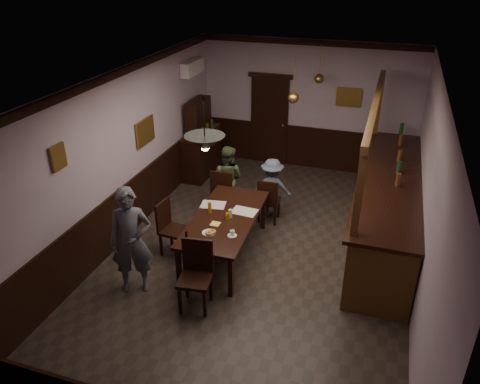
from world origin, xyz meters
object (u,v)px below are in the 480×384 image
at_px(coffee_cup, 232,233).
at_px(pendant_iron, 205,143).
at_px(chair_far_left, 223,191).
at_px(chair_far_right, 268,199).
at_px(soda_can, 228,216).
at_px(pendant_brass_far, 319,79).
at_px(chair_near, 196,271).
at_px(person_standing, 131,241).
at_px(person_seated_right, 272,188).
at_px(sideboard, 201,145).
at_px(dining_table, 225,220).
at_px(bar_counter, 386,206).
at_px(pendant_brass_mid, 293,98).
at_px(chair_side, 170,225).
at_px(person_seated_left, 227,179).

xyz_separation_m(coffee_cup, pendant_iron, (-0.28, -0.30, 1.56)).
distance_m(chair_far_left, coffee_cup, 1.94).
bearing_deg(chair_far_right, soda_can, 73.92).
relative_size(chair_far_right, pendant_brass_far, 1.12).
bearing_deg(chair_near, person_standing, 170.27).
xyz_separation_m(person_seated_right, sideboard, (-2.06, 1.41, 0.11)).
height_order(chair_near, soda_can, chair_near).
distance_m(sideboard, pendant_iron, 4.45).
relative_size(dining_table, pendant_brass_far, 2.75).
distance_m(dining_table, coffee_cup, 0.60).
distance_m(person_standing, pendant_brass_far, 5.37).
height_order(coffee_cup, pendant_brass_far, pendant_brass_far).
bearing_deg(dining_table, sideboard, 119.17).
bearing_deg(pendant_iron, bar_counter, 41.34).
relative_size(person_seated_right, pendant_brass_far, 1.49).
xyz_separation_m(soda_can, pendant_brass_mid, (0.58, 2.02, 1.49)).
height_order(person_standing, pendant_iron, pendant_iron).
distance_m(chair_far_left, soda_can, 1.45).
bearing_deg(chair_side, soda_can, -75.70).
height_order(person_seated_left, pendant_brass_mid, pendant_brass_mid).
height_order(chair_near, person_seated_left, person_seated_left).
height_order(chair_far_left, chair_side, chair_far_left).
distance_m(person_seated_right, pendant_iron, 2.97).
bearing_deg(soda_can, pendant_brass_far, 77.83).
distance_m(chair_far_left, chair_far_right, 0.90).
xyz_separation_m(chair_side, person_seated_left, (0.42, 1.75, 0.15)).
height_order(chair_side, soda_can, chair_side).
xyz_separation_m(person_seated_right, pendant_iron, (-0.37, -2.36, 1.76)).
bearing_deg(pendant_brass_mid, pendant_iron, -102.75).
height_order(chair_side, sideboard, sideboard).
relative_size(dining_table, pendant_iron, 2.97).
distance_m(dining_table, pendant_iron, 1.85).
height_order(chair_side, person_seated_right, person_seated_right).
xyz_separation_m(chair_side, pendant_iron, (0.95, -0.58, 1.82)).
xyz_separation_m(chair_far_right, pendant_brass_far, (0.44, 2.26, 1.80)).
xyz_separation_m(soda_can, pendant_brass_far, (0.78, 3.61, 1.49)).
bearing_deg(sideboard, pendant_brass_far, 12.86).
height_order(chair_near, coffee_cup, chair_near).
relative_size(chair_side, bar_counter, 0.21).
bearing_deg(chair_far_left, pendant_brass_mid, -150.96).
relative_size(chair_side, person_seated_right, 0.81).
bearing_deg(pendant_brass_far, person_seated_left, -123.81).
bearing_deg(coffee_cup, chair_far_left, 112.52).
relative_size(chair_far_right, person_seated_right, 0.76).
bearing_deg(pendant_brass_mid, bar_counter, -15.95).
xyz_separation_m(soda_can, pendant_iron, (-0.04, -0.74, 1.55)).
height_order(chair_far_right, person_standing, person_standing).
distance_m(chair_near, person_seated_right, 2.90).
height_order(chair_far_left, person_standing, person_standing).
xyz_separation_m(bar_counter, pendant_iron, (-2.52, -2.21, 1.72)).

